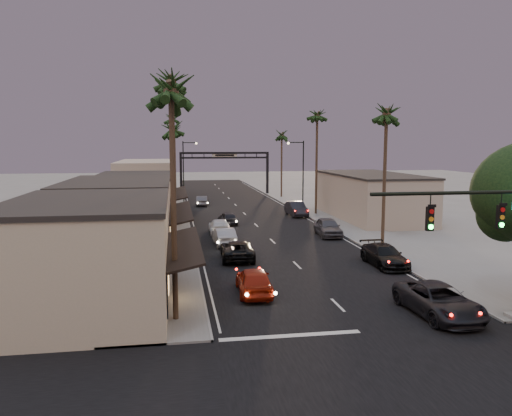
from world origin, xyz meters
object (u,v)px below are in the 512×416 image
object	(u,v)px
oncoming_silver	(224,236)
palm_far	(174,128)
palm_ra	(387,109)
curbside_near	(439,300)
palm_rb	(317,112)
oncoming_pickup	(237,250)
palm_rc	(282,132)
streetlight_right	(301,171)
arch	(225,162)
oncoming_red	(254,281)
palm_lc	(172,125)
palm_lb	(171,76)
palm_la	(171,82)
curbside_black	(384,256)
streetlight_left	(185,167)
palm_ld	(172,116)

from	to	relation	value
oncoming_silver	palm_far	bearing A→B (deg)	-88.30
palm_ra	curbside_near	world-z (taller)	palm_ra
palm_rb	oncoming_pickup	size ratio (longest dim) A/B	2.76
palm_rc	palm_far	size ratio (longest dim) A/B	0.92
streetlight_right	oncoming_pickup	bearing A→B (deg)	-114.98
arch	palm_far	bearing A→B (deg)	136.05
palm_far	oncoming_red	size ratio (longest dim) A/B	2.83
palm_rb	oncoming_red	xyz separation A→B (m)	(-12.72, -31.28, -11.62)
arch	palm_lc	bearing A→B (deg)	-104.20
palm_lb	palm_rc	xyz separation A→B (m)	(17.20, 42.00, -2.92)
palm_la	curbside_black	distance (m)	20.20
palm_rb	oncoming_pickup	xyz separation A→B (m)	(-12.59, -22.41, -11.70)
streetlight_left	oncoming_silver	world-z (taller)	streetlight_left
palm_lc	streetlight_right	bearing A→B (deg)	30.11
palm_la	palm_far	distance (m)	69.00
streetlight_left	oncoming_silver	size ratio (longest dim) A/B	1.96
palm_ld	oncoming_pickup	size ratio (longest dim) A/B	2.76
oncoming_pickup	curbside_black	xyz separation A→B (m)	(10.06, -3.74, 0.03)
streetlight_right	palm_ld	world-z (taller)	palm_ld
curbside_near	palm_ld	bearing A→B (deg)	103.27
palm_rb	oncoming_pickup	distance (m)	28.24
arch	oncoming_red	xyz separation A→B (m)	(-4.12, -57.28, -4.74)
streetlight_right	palm_far	xyz separation A→B (m)	(-15.22, 33.00, 6.11)
palm_la	palm_ra	distance (m)	22.82
palm_la	curbside_near	bearing A→B (deg)	-6.07
oncoming_red	palm_far	bearing A→B (deg)	-84.03
oncoming_pickup	curbside_near	world-z (taller)	curbside_near
arch	palm_lb	size ratio (longest dim) A/B	1.00
arch	streetlight_right	distance (m)	25.94
arch	palm_rc	distance (m)	11.59
arch	palm_rc	bearing A→B (deg)	-34.89
palm_ld	palm_lb	bearing A→B (deg)	-90.00
streetlight_left	oncoming_red	bearing A→B (deg)	-86.46
palm_lb	palm_rb	distance (m)	27.94
palm_rc	palm_ld	bearing A→B (deg)	-152.38
palm_lb	palm_rb	bearing A→B (deg)	51.98
palm_ld	palm_rc	size ratio (longest dim) A/B	1.16
palm_lc	palm_ld	world-z (taller)	palm_ld
streetlight_left	oncoming_pickup	bearing A→B (deg)	-85.39
palm_far	oncoming_silver	world-z (taller)	palm_far
palm_lb	palm_ra	size ratio (longest dim) A/B	1.15
palm_ra	palm_rb	size ratio (longest dim) A/B	0.93
oncoming_silver	curbside_black	distance (m)	13.99
arch	curbside_black	size ratio (longest dim) A/B	2.95
palm_rb	oncoming_silver	bearing A→B (deg)	-127.61
palm_ld	curbside_near	world-z (taller)	palm_ld
palm_lb	palm_rc	distance (m)	45.48
arch	curbside_near	xyz separation A→B (m)	(4.47, -62.39, -4.74)
palm_lb	curbside_near	distance (m)	23.17
oncoming_pickup	streetlight_left	bearing A→B (deg)	-82.21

